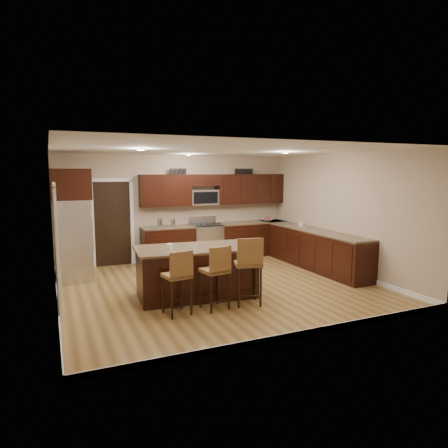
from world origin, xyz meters
name	(u,v)px	position (x,y,z in m)	size (l,w,h in m)	color
floor	(219,286)	(0.00, 0.00, 0.00)	(6.00, 6.00, 0.00)	olive
ceiling	(219,150)	(0.00, 0.00, 2.70)	(6.00, 6.00, 0.00)	silver
wall_back	(177,208)	(0.00, 2.75, 1.35)	(6.00, 6.00, 0.00)	tan
wall_left	(53,229)	(-3.00, 0.00, 1.35)	(5.50, 5.50, 0.00)	tan
wall_right	(340,213)	(3.00, 0.00, 1.35)	(5.50, 5.50, 0.00)	tan
base_cabinets	(266,245)	(1.90, 1.45, 0.46)	(4.02, 3.96, 0.92)	black
upper_cabinets	(217,189)	(1.04, 2.58, 1.84)	(4.00, 0.33, 0.80)	black
range	(206,241)	(0.68, 2.45, 0.47)	(0.76, 0.64, 1.11)	silver
microwave	(204,197)	(0.68, 2.60, 1.62)	(0.76, 0.31, 0.40)	silver
doorway	(113,224)	(-1.65, 2.73, 1.03)	(0.85, 0.03, 2.06)	black
pantry_door	(56,251)	(-2.98, -0.30, 1.02)	(0.03, 0.80, 2.04)	white
letter_decor	(212,171)	(0.90, 2.58, 2.29)	(2.20, 0.03, 0.15)	black
island	(196,273)	(-0.61, -0.39, 0.43)	(2.27, 1.33, 0.92)	black
stool_left	(178,275)	(-1.22, -1.23, 0.66)	(0.45, 0.45, 1.06)	olive
stool_mid	(217,270)	(-0.56, -1.23, 0.68)	(0.46, 0.46, 1.08)	olive
stool_right	(248,263)	(0.03, -1.24, 0.74)	(0.54, 0.54, 1.19)	olive
refrigerator	(72,224)	(-2.62, 1.70, 1.21)	(0.79, 0.92, 2.35)	silver
floor_mat	(189,273)	(-0.20, 1.26, 0.01)	(0.99, 0.66, 0.01)	olive
fruit_bowl	(267,220)	(2.52, 2.45, 0.96)	(0.31, 0.31, 0.08)	silver
soap_bottle	(301,223)	(2.70, 1.10, 1.01)	(0.08, 0.08, 0.18)	#B2B2B2
canister_tall	(160,223)	(-0.55, 2.45, 1.03)	(0.12, 0.12, 0.22)	silver
canister_short	(173,223)	(-0.22, 2.45, 1.01)	(0.11, 0.11, 0.18)	silver
island_jar	(170,246)	(-1.11, -0.39, 0.97)	(0.10, 0.10, 0.10)	white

